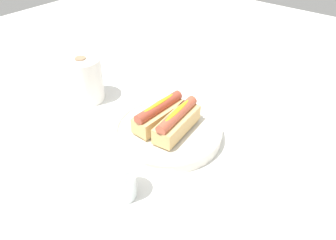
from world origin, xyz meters
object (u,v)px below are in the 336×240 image
(hotdog_front, at_px, (177,121))
(paper_towel_roll, at_px, (84,79))
(serving_bowl, at_px, (168,131))
(water_glass, at_px, (119,180))
(hotdog_back, at_px, (159,114))

(hotdog_front, height_order, paper_towel_roll, paper_towel_roll)
(serving_bowl, bearing_deg, water_glass, -168.18)
(hotdog_back, xyz_separation_m, water_glass, (-0.21, -0.07, -0.02))
(hotdog_front, relative_size, paper_towel_roll, 1.16)
(hotdog_front, relative_size, water_glass, 1.72)
(serving_bowl, xyz_separation_m, water_glass, (-0.21, -0.04, 0.02))
(serving_bowl, distance_m, hotdog_front, 0.05)
(serving_bowl, bearing_deg, hotdog_back, 92.75)
(serving_bowl, relative_size, paper_towel_roll, 2.04)
(serving_bowl, distance_m, hotdog_back, 0.05)
(hotdog_back, distance_m, water_glass, 0.22)
(hotdog_back, bearing_deg, hotdog_front, -87.25)
(water_glass, relative_size, paper_towel_roll, 0.67)
(hotdog_front, xyz_separation_m, paper_towel_roll, (-0.01, 0.33, 0.00))
(water_glass, bearing_deg, paper_towel_roll, 60.51)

